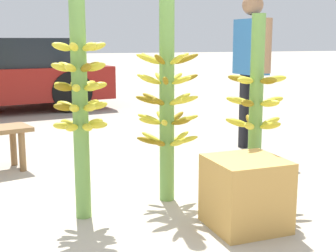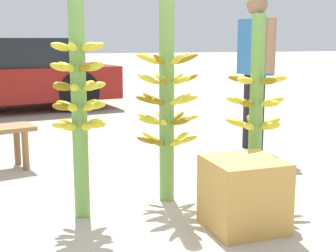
% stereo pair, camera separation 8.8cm
% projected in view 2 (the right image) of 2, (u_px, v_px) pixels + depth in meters
% --- Properties ---
extents(ground_plane, '(80.00, 80.00, 0.00)m').
position_uv_depth(ground_plane, '(180.00, 220.00, 3.13)').
color(ground_plane, '#A89E8C').
extents(banana_stalk_left, '(0.37, 0.37, 1.49)m').
position_uv_depth(banana_stalk_left, '(79.00, 100.00, 3.06)').
color(banana_stalk_left, '#6B9E47').
rests_on(banana_stalk_left, ground_plane).
extents(banana_stalk_center, '(0.47, 0.47, 1.65)m').
position_uv_depth(banana_stalk_center, '(167.00, 94.00, 3.40)').
color(banana_stalk_center, '#6B9E47').
rests_on(banana_stalk_center, ground_plane).
extents(banana_stalk_right, '(0.45, 0.45, 1.37)m').
position_uv_depth(banana_stalk_right, '(256.00, 107.00, 3.40)').
color(banana_stalk_right, '#6B9E47').
rests_on(banana_stalk_right, ground_plane).
extents(vendor_person, '(0.22, 0.65, 1.67)m').
position_uv_depth(vendor_person, '(255.00, 59.00, 4.99)').
color(vendor_person, black).
rests_on(vendor_person, ground_plane).
extents(produce_crate, '(0.45, 0.45, 0.45)m').
position_uv_depth(produce_crate, '(244.00, 194.00, 2.97)').
color(produce_crate, '#C69347').
rests_on(produce_crate, ground_plane).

